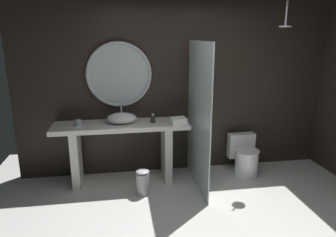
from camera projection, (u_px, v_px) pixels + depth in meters
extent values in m
cube|color=black|center=(179.00, 87.00, 4.64)|extent=(4.80, 0.10, 2.60)
cube|color=silver|center=(121.00, 126.00, 4.30)|extent=(1.89, 0.54, 0.06)
cube|color=silver|center=(77.00, 157.00, 4.32)|extent=(0.11, 0.46, 0.81)
cube|color=silver|center=(166.00, 152.00, 4.51)|extent=(0.11, 0.46, 0.81)
ellipsoid|color=white|center=(122.00, 118.00, 4.29)|extent=(0.41, 0.34, 0.14)
cylinder|color=#B7B7BC|center=(121.00, 113.00, 4.43)|extent=(0.02, 0.02, 0.22)
cylinder|color=#B7B7BC|center=(121.00, 107.00, 4.33)|extent=(0.02, 0.14, 0.02)
cylinder|color=silver|center=(78.00, 123.00, 4.18)|extent=(0.08, 0.08, 0.08)
cylinder|color=#282D28|center=(153.00, 119.00, 4.32)|extent=(0.07, 0.07, 0.11)
cylinder|color=#B7B7BC|center=(153.00, 114.00, 4.30)|extent=(0.04, 0.04, 0.02)
torus|color=#B7B7BC|center=(119.00, 75.00, 4.36)|extent=(0.93, 0.05, 0.93)
cylinder|color=#B2BCC1|center=(119.00, 75.00, 4.36)|extent=(0.86, 0.01, 0.86)
cube|color=silver|center=(198.00, 117.00, 4.14)|extent=(0.02, 1.16, 2.00)
cylinder|color=#B7B7BC|center=(286.00, 13.00, 4.02)|extent=(0.02, 0.02, 0.31)
cylinder|color=#B7B7BC|center=(285.00, 27.00, 4.06)|extent=(0.17, 0.17, 0.02)
cylinder|color=white|center=(246.00, 163.00, 4.65)|extent=(0.35, 0.35, 0.39)
ellipsoid|color=white|center=(247.00, 150.00, 4.59)|extent=(0.36, 0.40, 0.02)
cube|color=white|center=(241.00, 145.00, 4.83)|extent=(0.41, 0.14, 0.39)
cylinder|color=#B7B7BC|center=(143.00, 183.00, 4.09)|extent=(0.18, 0.18, 0.30)
ellipsoid|color=#B7B7BC|center=(142.00, 172.00, 4.05)|extent=(0.18, 0.18, 0.05)
cube|color=white|center=(178.00, 121.00, 4.24)|extent=(0.23, 0.20, 0.10)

